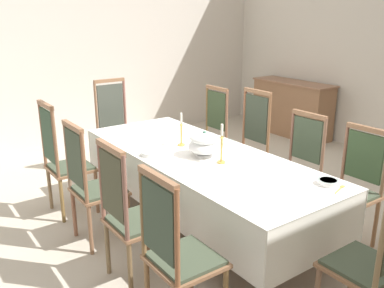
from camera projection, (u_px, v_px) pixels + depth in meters
ground at (206, 226)px, 4.09m from camera, size 6.55×6.79×0.04m
left_wall at (70, 28)px, 6.12m from camera, size 0.08×6.79×3.54m
dining_table at (200, 161)px, 3.84m from camera, size 2.72×1.03×0.75m
tablecloth at (200, 166)px, 3.85m from camera, size 2.74×1.05×0.44m
chair_south_a at (63, 159)px, 4.17m from camera, size 0.44×0.42×1.17m
chair_north_a at (209, 131)px, 5.20m from camera, size 0.44×0.42×1.12m
chair_south_b at (91, 182)px, 3.63m from camera, size 0.44×0.42×1.12m
chair_north_b at (247, 143)px, 4.65m from camera, size 0.44×0.42×1.18m
chair_south_c at (130, 213)px, 3.07m from camera, size 0.44×0.42×1.12m
chair_north_c at (297, 165)px, 4.10m from camera, size 0.44×0.42×1.06m
chair_south_d at (177, 251)px, 2.59m from camera, size 0.44×0.42×1.11m
chair_north_d at (353, 185)px, 3.62m from camera, size 0.44×0.42×1.06m
chair_head_west at (116, 128)px, 5.23m from camera, size 0.42×0.44×1.21m
chair_head_east at (375, 258)px, 2.50m from camera, size 0.42×0.44×1.13m
soup_tureen at (204, 144)px, 3.73m from camera, size 0.30×0.30×0.23m
candlestick_west at (181, 133)px, 4.01m from camera, size 0.07×0.07×0.33m
candlestick_east at (222, 148)px, 3.54m from camera, size 0.07×0.07×0.35m
bowl_near_left at (328, 182)px, 3.13m from camera, size 0.16×0.16×0.04m
bowl_near_right at (225, 142)px, 4.08m from camera, size 0.17×0.17×0.03m
bowl_far_left at (150, 153)px, 3.76m from camera, size 0.16×0.16×0.04m
spoon_primary at (341, 187)px, 3.07m from camera, size 0.07×0.17×0.01m
spoon_secondary at (220, 141)px, 4.19m from camera, size 0.06×0.17×0.01m
sideboard at (292, 108)px, 7.00m from camera, size 1.44×0.48×0.90m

